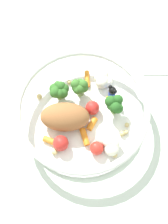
{
  "coord_description": "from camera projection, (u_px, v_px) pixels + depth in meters",
  "views": [
    {
      "loc": [
        -0.21,
        0.05,
        0.58
      ],
      "look_at": [
        0.01,
        -0.0,
        0.03
      ],
      "focal_mm": 49.32,
      "sensor_mm": 36.0,
      "label": 1
    }
  ],
  "objects": [
    {
      "name": "ground_plane",
      "position": [
        84.0,
        123.0,
        0.62
      ],
      "size": [
        2.4,
        2.4,
        0.0
      ],
      "primitive_type": "plane",
      "color": "silver"
    },
    {
      "name": "folded_napkin",
      "position": [
        165.0,
        52.0,
        0.68
      ],
      "size": [
        0.14,
        0.13,
        0.01
      ],
      "primitive_type": "cube",
      "rotation": [
        0.0,
        0.0,
        -0.23
      ],
      "color": "white",
      "rests_on": "ground_plane"
    },
    {
      "name": "food_container",
      "position": [
        83.0,
        112.0,
        0.59
      ],
      "size": [
        0.25,
        0.25,
        0.06
      ],
      "color": "white",
      "rests_on": "ground_plane"
    }
  ]
}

